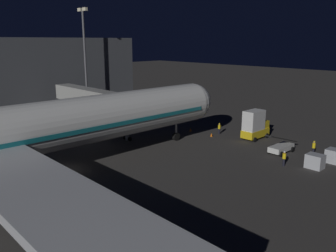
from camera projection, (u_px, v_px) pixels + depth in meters
name	position (u px, v px, depth m)	size (l,w,h in m)	color
ground_plane	(61.00, 172.00, 39.48)	(320.00, 320.00, 0.00)	#383533
jet_bridge	(100.00, 99.00, 55.49)	(22.31, 3.40, 6.90)	#9E9E99
apron_floodlight_mast	(85.00, 55.00, 67.25)	(2.90, 0.50, 20.37)	#59595E
belt_loader	(281.00, 147.00, 45.83)	(1.96, 7.09, 3.05)	silver
cargo_truck_aft	(255.00, 125.00, 52.20)	(2.36, 4.75, 4.38)	yellow
baggage_container_near_belt	(333.00, 156.00, 42.26)	(1.56, 1.66, 1.67)	#B7BABF
baggage_container_mid_row	(315.00, 161.00, 40.38)	(1.88, 1.53, 1.65)	#B7BABF
ground_crew_near_nose_gear	(314.00, 147.00, 44.98)	(0.40, 0.40, 1.89)	black
ground_crew_under_port_wing	(219.00, 128.00, 55.12)	(0.40, 0.40, 1.76)	black
ground_crew_by_tug	(284.00, 158.00, 40.97)	(0.40, 0.40, 1.86)	black
traffic_cone_nose_port	(211.00, 135.00, 53.83)	(0.36, 0.36, 0.55)	orange
traffic_cone_nose_starboard	(191.00, 130.00, 56.93)	(0.36, 0.36, 0.55)	orange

